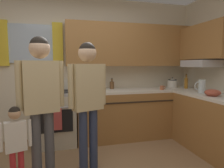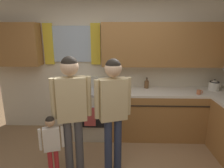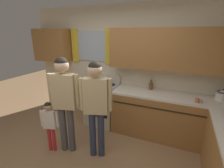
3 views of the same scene
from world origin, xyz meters
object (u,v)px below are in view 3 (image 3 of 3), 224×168
object	(u,v)px
stove_oven	(102,103)
bottle_squat_brown	(151,86)
adult_in_plaid	(96,100)
stovetop_kettle	(222,95)
adult_holding_child	(64,95)
small_child	(50,121)
cup_terracotta	(198,100)

from	to	relation	value
stove_oven	bottle_squat_brown	size ratio (longest dim) A/B	5.37
bottle_squat_brown	adult_in_plaid	size ratio (longest dim) A/B	0.13
stovetop_kettle	adult_holding_child	world-z (taller)	adult_holding_child
stove_oven	adult_holding_child	world-z (taller)	adult_holding_child
stove_oven	stovetop_kettle	xyz separation A→B (m)	(2.28, 0.08, 0.53)
bottle_squat_brown	small_child	xyz separation A→B (m)	(-1.41, -1.43, -0.39)
bottle_squat_brown	adult_in_plaid	xyz separation A→B (m)	(-0.62, -1.21, 0.05)
cup_terracotta	small_child	bearing A→B (deg)	-155.01
adult_holding_child	stove_oven	bearing A→B (deg)	84.18
cup_terracotta	adult_holding_child	size ratio (longest dim) A/B	0.07
adult_holding_child	small_child	distance (m)	0.55
stovetop_kettle	bottle_squat_brown	bearing A→B (deg)	175.63
stovetop_kettle	small_child	bearing A→B (deg)	-153.31
bottle_squat_brown	adult_holding_child	bearing A→B (deg)	-131.65
cup_terracotta	small_child	size ratio (longest dim) A/B	0.12
adult_in_plaid	small_child	size ratio (longest dim) A/B	1.75
stovetop_kettle	adult_holding_child	size ratio (longest dim) A/B	0.16
bottle_squat_brown	cup_terracotta	size ratio (longest dim) A/B	1.88
adult_in_plaid	small_child	bearing A→B (deg)	-164.61
stove_oven	stovetop_kettle	world-z (taller)	stovetop_kettle
adult_holding_child	adult_in_plaid	bearing A→B (deg)	9.38
bottle_squat_brown	adult_holding_child	size ratio (longest dim) A/B	0.12
adult_holding_child	adult_in_plaid	size ratio (longest dim) A/B	1.03
stovetop_kettle	adult_holding_child	distance (m)	2.68
small_child	stovetop_kettle	bearing A→B (deg)	26.69
stove_oven	cup_terracotta	bearing A→B (deg)	-5.84
adult_holding_child	stovetop_kettle	bearing A→B (deg)	26.67
stove_oven	small_child	xyz separation A→B (m)	(-0.37, -1.25, 0.12)
bottle_squat_brown	small_child	distance (m)	2.04
bottle_squat_brown	small_child	size ratio (longest dim) A/B	0.22
stove_oven	stovetop_kettle	bearing A→B (deg)	2.05
adult_holding_child	adult_in_plaid	distance (m)	0.54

